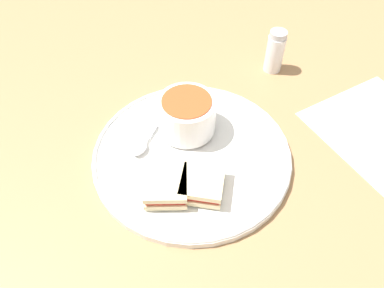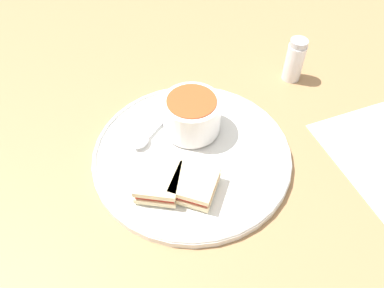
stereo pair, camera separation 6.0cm
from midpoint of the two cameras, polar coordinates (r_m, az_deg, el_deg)
The scene contains 7 objects.
ground_plane at distance 0.63m, azimuth 2.74°, elevation -2.18°, with size 2.40×2.40×0.00m, color #9E754C.
plate at distance 0.62m, azimuth 2.77°, elevation -1.68°, with size 0.33×0.33×0.02m.
soup_bowl at distance 0.63m, azimuth 2.69°, elevation 4.38°, with size 0.10×0.10×0.06m.
spoon at distance 0.63m, azimuth -4.50°, elevation 0.81°, with size 0.12×0.06×0.01m.
sandwich_half_near at distance 0.56m, azimuth -2.09°, elevation -5.97°, with size 0.09×0.09×0.03m.
sandwich_half_far at distance 0.56m, azimuth 3.51°, elevation -6.26°, with size 0.09×0.09×0.03m.
salt_shaker at distance 0.78m, azimuth 17.57°, elevation 11.98°, with size 0.04×0.04×0.09m.
Camera 2 is at (-0.22, -0.32, 0.49)m, focal length 35.00 mm.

